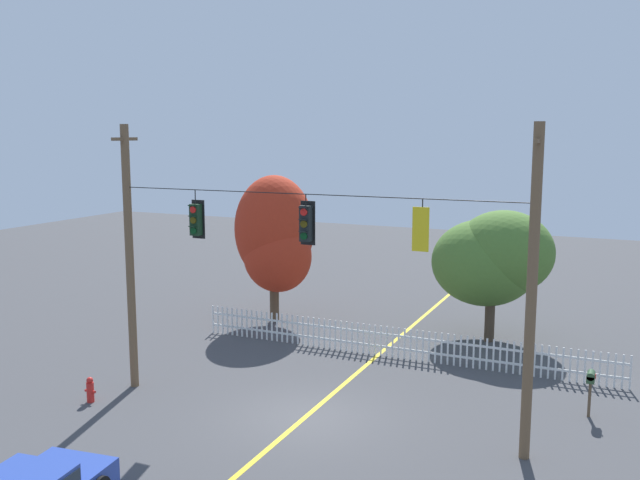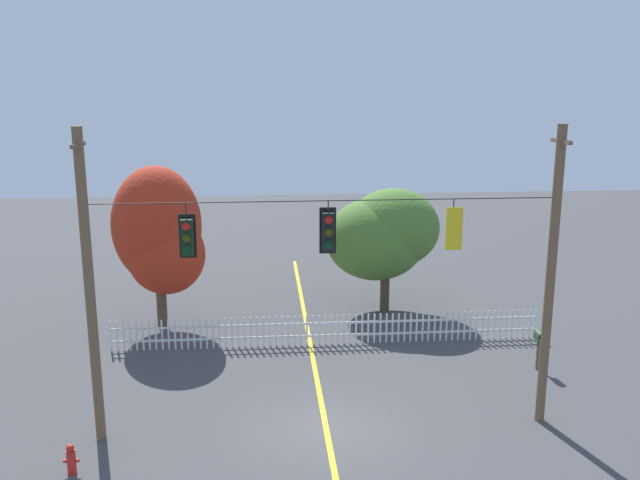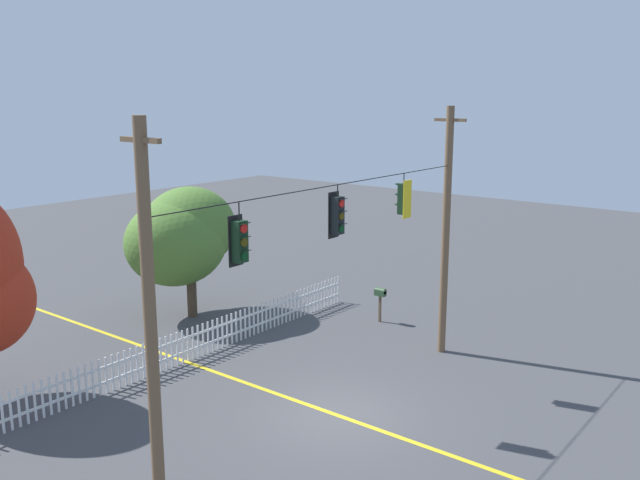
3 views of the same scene
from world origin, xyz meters
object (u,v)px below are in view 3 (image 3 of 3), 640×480
at_px(traffic_signal_southbound_primary, 239,241).
at_px(traffic_signal_northbound_secondary, 404,199).
at_px(roadside_mailbox, 380,294).
at_px(traffic_signal_eastbound_side, 337,215).
at_px(autumn_maple_mid, 182,236).

bearing_deg(traffic_signal_southbound_primary, traffic_signal_northbound_secondary, -0.15).
bearing_deg(traffic_signal_southbound_primary, roadside_mailbox, 17.13).
relative_size(traffic_signal_eastbound_side, traffic_signal_northbound_secondary, 1.07).
xyz_separation_m(traffic_signal_eastbound_side, roadside_mailbox, (7.31, 3.36, -4.47)).
bearing_deg(traffic_signal_southbound_primary, autumn_maple_mid, 55.51).
distance_m(traffic_signal_northbound_secondary, roadside_mailbox, 6.94).
distance_m(traffic_signal_southbound_primary, autumn_maple_mid, 12.32).
xyz_separation_m(traffic_signal_southbound_primary, traffic_signal_eastbound_side, (3.58, 0.00, 0.08)).
distance_m(traffic_signal_eastbound_side, traffic_signal_northbound_secondary, 3.26).
xyz_separation_m(traffic_signal_northbound_secondary, roadside_mailbox, (4.05, 3.38, -4.51)).
bearing_deg(traffic_signal_northbound_secondary, autumn_maple_mid, 89.92).
xyz_separation_m(traffic_signal_eastbound_side, autumn_maple_mid, (3.27, 9.98, -2.36)).
height_order(traffic_signal_southbound_primary, traffic_signal_northbound_secondary, same).
xyz_separation_m(traffic_signal_southbound_primary, roadside_mailbox, (10.89, 3.36, -4.39)).
height_order(traffic_signal_eastbound_side, traffic_signal_northbound_secondary, same).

